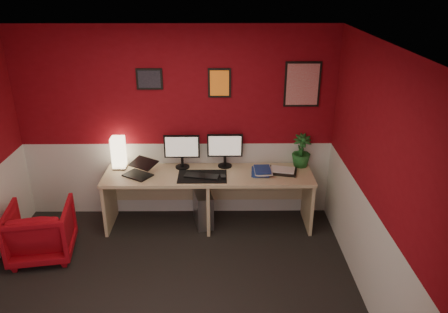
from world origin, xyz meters
The scene contains 24 objects.
ground centered at (0.00, 0.00, 0.00)m, with size 4.00×3.50×0.01m, color black.
ceiling centered at (0.00, 0.00, 2.50)m, with size 4.00×3.50×0.01m, color white.
wall_back centered at (0.00, 1.75, 1.25)m, with size 4.00×0.01×2.50m, color maroon.
wall_right centered at (2.00, 0.00, 1.25)m, with size 0.01×3.50×2.50m, color maroon.
wainscot_back centered at (0.00, 1.75, 0.50)m, with size 4.00×0.01×1.00m, color silver.
wainscot_right centered at (2.00, 0.00, 0.50)m, with size 0.01×3.50×1.00m, color silver.
desk centered at (0.41, 1.41, 0.36)m, with size 2.60×0.65×0.73m, color tan.
shoji_lamp centered at (-0.73, 1.59, 0.93)m, with size 0.16×0.16×0.40m, color #FFE5B2.
laptop centered at (-0.46, 1.36, 0.84)m, with size 0.33×0.23×0.22m, color black.
monitor_left centered at (0.07, 1.60, 1.02)m, with size 0.45×0.06×0.58m, color black.
monitor_right centered at (0.62, 1.63, 1.02)m, with size 0.45×0.06×0.58m, color black.
desk_mat centered at (0.33, 1.32, 0.73)m, with size 0.60×0.38×0.01m, color black.
keyboard centered at (0.33, 1.31, 0.74)m, with size 0.42×0.14×0.02m, color black.
mouse centered at (0.59, 1.28, 0.75)m, with size 0.06×0.10×0.03m, color black.
book_bottom centered at (0.95, 1.43, 0.74)m, with size 0.22×0.29×0.03m, color navy.
book_middle centered at (0.98, 1.41, 0.77)m, with size 0.22×0.30×0.02m, color silver.
book_top centered at (0.98, 1.38, 0.79)m, with size 0.20×0.27×0.02m, color navy.
zen_tray centered at (1.33, 1.44, 0.74)m, with size 0.35×0.25×0.03m, color black.
potted_plant centered at (1.59, 1.63, 0.94)m, with size 0.24×0.24×0.43m, color #19591E.
pc_tower centered at (0.33, 1.45, 0.23)m, with size 0.20×0.45×0.45m, color #99999E.
armchair centered at (-1.50, 0.76, 0.32)m, with size 0.68×0.70×0.64m, color #B10D18.
art_left centered at (-0.30, 1.74, 1.85)m, with size 0.32×0.02×0.26m, color black.
art_center centered at (0.55, 1.74, 1.80)m, with size 0.28×0.02×0.36m, color orange.
art_right centered at (1.56, 1.74, 1.78)m, with size 0.44×0.02×0.56m, color red.
Camera 1 is at (0.56, -3.50, 3.07)m, focal length 34.96 mm.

